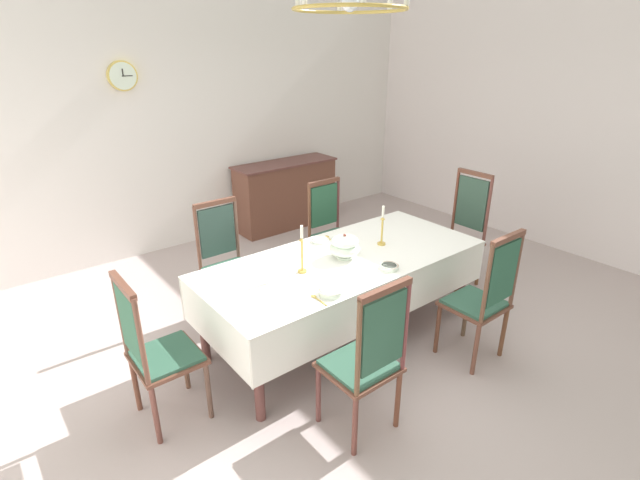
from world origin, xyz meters
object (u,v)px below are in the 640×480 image
soup_tureen (345,246)px  mounted_clock (122,76)px  chair_head_east (461,230)px  candlestick_west (302,253)px  candlestick_east (382,229)px  spoon_secondary (316,298)px  chair_north_a (226,260)px  chair_south_b (483,296)px  bowl_near_left (320,240)px  spoon_primary (328,237)px  chandelier (350,8)px  bowl_near_right (331,292)px  dining_table (344,266)px  chair_south_a (367,358)px  chair_north_b (331,230)px  chair_head_west (155,350)px  bowl_far_left (389,267)px  sideboard (286,194)px

soup_tureen → mounted_clock: 3.11m
chair_head_east → candlestick_west: bearing=90.0°
candlestick_east → spoon_secondary: 1.10m
chair_north_a → chair_south_b: size_ratio=0.98×
chair_head_east → bowl_near_left: (-1.57, 0.38, 0.17)m
spoon_primary → mounted_clock: bearing=125.7°
spoon_primary → chandelier: chandelier is taller
bowl_near_right → dining_table: bearing=40.2°
chair_south_a → chair_north_b: chair_south_a is taller
chair_head_west → candlestick_west: size_ratio=2.84×
candlestick_west → mounted_clock: mounted_clock is taller
chair_north_a → spoon_primary: (0.77, -0.52, 0.19)m
chair_south_b → bowl_near_right: chair_south_b is taller
chair_north_b → spoon_secondary: 1.80m
chair_south_b → spoon_primary: size_ratio=6.45×
bowl_far_left → bowl_near_left: bearing=96.6°
chair_head_east → chair_north_b: bearing=47.1°
bowl_near_right → bowl_near_left: bearing=56.1°
bowl_near_left → bowl_near_right: bowl_near_right is taller
chair_south_b → bowl_near_right: 1.24m
mounted_clock → chair_head_west: bearing=-107.7°
soup_tureen → candlestick_west: 0.44m
soup_tureen → spoon_secondary: 0.72m
chair_north_b → sideboard: bearing=-107.8°
bowl_near_left → spoon_secondary: 1.00m
chair_south_b → chair_head_west: 2.42m
bowl_far_left → chandelier: chandelier is taller
dining_table → chair_north_b: (0.63, 0.92, -0.12)m
chair_north_b → sideboard: (0.52, 1.61, -0.10)m
bowl_near_left → bowl_far_left: 0.76m
dining_table → bowl_near_left: bowl_near_left is taller
dining_table → mounted_clock: (-0.72, 2.77, 1.39)m
chair_south_a → spoon_secondary: bearing=88.1°
chair_north_b → bowl_far_left: size_ratio=6.95×
chair_north_b → soup_tureen: (-0.62, -0.92, 0.30)m
spoon_secondary → chandelier: chandelier is taller
chair_head_west → soup_tureen: (1.61, 0.00, 0.29)m
mounted_clock → spoon_primary: bearing=-69.6°
chair_south_b → spoon_primary: (-0.47, 1.33, 0.18)m
chair_head_west → spoon_secondary: chair_head_west is taller
chair_south_a → chair_head_west: chair_south_a is taller
dining_table → chair_south_b: bearing=-55.8°
chair_south_b → chair_head_east: bearing=43.0°
candlestick_west → bowl_far_left: 0.69m
candlestick_west → sideboard: candlestick_west is taller
chair_south_a → bowl_near_left: (0.66, 1.30, 0.19)m
bowl_near_right → chair_north_b: bearing=50.1°
chair_head_east → spoon_secondary: 2.25m
candlestick_west → chandelier: 1.74m
dining_table → bowl_near_left: (0.05, 0.38, 0.09)m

